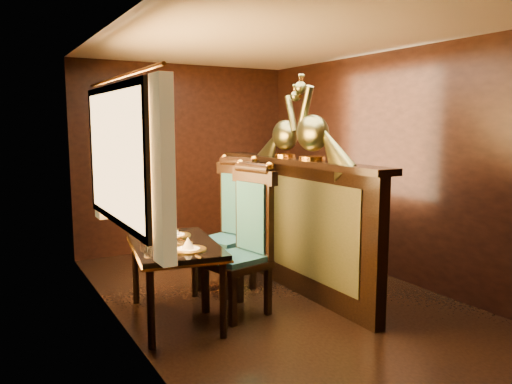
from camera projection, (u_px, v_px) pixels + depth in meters
ground at (282, 302)px, 4.84m from camera, size 5.00×5.00×0.00m
room_shell at (275, 138)px, 4.59m from camera, size 3.04×5.04×2.52m
partition at (293, 221)px, 5.16m from camera, size 0.26×2.70×1.36m
dining_table at (174, 250)px, 4.33m from camera, size 0.90×1.28×0.89m
chair_left at (247, 234)px, 4.52m from camera, size 0.58×0.60×1.38m
chair_right at (233, 219)px, 5.20m from camera, size 0.65×0.67×1.39m
peacock_left at (313, 117)px, 4.75m from camera, size 0.26×0.70×0.84m
peacock_right at (285, 122)px, 5.17m from camera, size 0.23×0.63×0.74m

